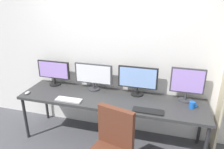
{
  "coord_description": "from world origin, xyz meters",
  "views": [
    {
      "loc": [
        0.76,
        -2.04,
        2.19
      ],
      "look_at": [
        0.0,
        0.65,
        1.09
      ],
      "focal_mm": 34.13,
      "sensor_mm": 36.0,
      "label": 1
    }
  ],
  "objects_px": {
    "keyboard_left": "(69,100)",
    "desk": "(111,101)",
    "coffee_mug": "(192,105)",
    "monitor_center_right": "(138,79)",
    "monitor_far_right": "(187,83)",
    "keyboard_right": "(148,111)",
    "monitor_center_left": "(93,75)",
    "computer_mouse": "(27,93)",
    "monitor_far_left": "(54,71)"
  },
  "relations": [
    {
      "from": "monitor_far_left",
      "to": "keyboard_left",
      "type": "xyz_separation_m",
      "value": [
        0.47,
        -0.44,
        -0.22
      ]
    },
    {
      "from": "monitor_center_right",
      "to": "coffee_mug",
      "type": "xyz_separation_m",
      "value": [
        0.77,
        -0.19,
        -0.21
      ]
    },
    {
      "from": "coffee_mug",
      "to": "monitor_center_left",
      "type": "bearing_deg",
      "value": 172.65
    },
    {
      "from": "keyboard_right",
      "to": "computer_mouse",
      "type": "xyz_separation_m",
      "value": [
        -1.82,
        0.03,
        0.01
      ]
    },
    {
      "from": "computer_mouse",
      "to": "keyboard_left",
      "type": "bearing_deg",
      "value": -2.06
    },
    {
      "from": "keyboard_left",
      "to": "desk",
      "type": "bearing_deg",
      "value": 22.33
    },
    {
      "from": "monitor_center_right",
      "to": "keyboard_right",
      "type": "relative_size",
      "value": 1.46
    },
    {
      "from": "monitor_center_right",
      "to": "computer_mouse",
      "type": "bearing_deg",
      "value": -165.4
    },
    {
      "from": "monitor_far_left",
      "to": "computer_mouse",
      "type": "distance_m",
      "value": 0.52
    },
    {
      "from": "monitor_far_right",
      "to": "keyboard_left",
      "type": "relative_size",
      "value": 1.29
    },
    {
      "from": "monitor_far_right",
      "to": "keyboard_right",
      "type": "relative_size",
      "value": 1.23
    },
    {
      "from": "computer_mouse",
      "to": "desk",
      "type": "bearing_deg",
      "value": 9.25
    },
    {
      "from": "desk",
      "to": "coffee_mug",
      "type": "relative_size",
      "value": 25.44
    },
    {
      "from": "desk",
      "to": "monitor_center_left",
      "type": "distance_m",
      "value": 0.49
    },
    {
      "from": "monitor_far_left",
      "to": "monitor_center_left",
      "type": "distance_m",
      "value": 0.69
    },
    {
      "from": "keyboard_right",
      "to": "computer_mouse",
      "type": "bearing_deg",
      "value": 179.21
    },
    {
      "from": "desk",
      "to": "monitor_center_right",
      "type": "bearing_deg",
      "value": 31.78
    },
    {
      "from": "monitor_center_right",
      "to": "monitor_far_right",
      "type": "relative_size",
      "value": 1.19
    },
    {
      "from": "desk",
      "to": "monitor_center_right",
      "type": "relative_size",
      "value": 4.66
    },
    {
      "from": "coffee_mug",
      "to": "monitor_center_right",
      "type": "bearing_deg",
      "value": 166.27
    },
    {
      "from": "desk",
      "to": "monitor_far_right",
      "type": "distance_m",
      "value": 1.1
    },
    {
      "from": "monitor_far_right",
      "to": "computer_mouse",
      "type": "relative_size",
      "value": 5.06
    },
    {
      "from": "keyboard_right",
      "to": "monitor_center_right",
      "type": "bearing_deg",
      "value": 116.16
    },
    {
      "from": "desk",
      "to": "monitor_far_right",
      "type": "relative_size",
      "value": 5.55
    },
    {
      "from": "monitor_far_left",
      "to": "keyboard_left",
      "type": "relative_size",
      "value": 1.45
    },
    {
      "from": "monitor_far_right",
      "to": "keyboard_right",
      "type": "height_order",
      "value": "monitor_far_right"
    },
    {
      "from": "monitor_center_left",
      "to": "keyboard_left",
      "type": "relative_size",
      "value": 1.58
    },
    {
      "from": "monitor_center_left",
      "to": "computer_mouse",
      "type": "xyz_separation_m",
      "value": [
        -0.92,
        -0.42,
        -0.22
      ]
    },
    {
      "from": "coffee_mug",
      "to": "keyboard_right",
      "type": "bearing_deg",
      "value": -155.16
    },
    {
      "from": "monitor_center_left",
      "to": "monitor_center_right",
      "type": "height_order",
      "value": "monitor_center_right"
    },
    {
      "from": "desk",
      "to": "monitor_far_left",
      "type": "distance_m",
      "value": 1.09
    },
    {
      "from": "monitor_far_right",
      "to": "keyboard_right",
      "type": "distance_m",
      "value": 0.7
    },
    {
      "from": "keyboard_left",
      "to": "coffee_mug",
      "type": "distance_m",
      "value": 1.69
    },
    {
      "from": "keyboard_right",
      "to": "coffee_mug",
      "type": "height_order",
      "value": "coffee_mug"
    },
    {
      "from": "keyboard_right",
      "to": "computer_mouse",
      "type": "relative_size",
      "value": 4.13
    },
    {
      "from": "keyboard_left",
      "to": "coffee_mug",
      "type": "xyz_separation_m",
      "value": [
        1.67,
        0.25,
        0.04
      ]
    },
    {
      "from": "monitor_center_right",
      "to": "monitor_far_right",
      "type": "xyz_separation_m",
      "value": [
        0.69,
        -0.0,
        0.02
      ]
    },
    {
      "from": "keyboard_left",
      "to": "monitor_far_right",
      "type": "bearing_deg",
      "value": 15.56
    },
    {
      "from": "monitor_center_right",
      "to": "coffee_mug",
      "type": "bearing_deg",
      "value": -13.73
    },
    {
      "from": "keyboard_right",
      "to": "coffee_mug",
      "type": "relative_size",
      "value": 3.74
    },
    {
      "from": "monitor_far_left",
      "to": "monitor_far_right",
      "type": "relative_size",
      "value": 1.12
    },
    {
      "from": "monitor_center_left",
      "to": "computer_mouse",
      "type": "relative_size",
      "value": 6.22
    },
    {
      "from": "monitor_far_left",
      "to": "monitor_center_left",
      "type": "height_order",
      "value": "monitor_center_left"
    },
    {
      "from": "desk",
      "to": "monitor_far_right",
      "type": "bearing_deg",
      "value": 11.67
    },
    {
      "from": "desk",
      "to": "keyboard_left",
      "type": "xyz_separation_m",
      "value": [
        -0.56,
        -0.23,
        0.06
      ]
    },
    {
      "from": "monitor_far_left",
      "to": "coffee_mug",
      "type": "distance_m",
      "value": 2.15
    },
    {
      "from": "desk",
      "to": "computer_mouse",
      "type": "bearing_deg",
      "value": -170.75
    },
    {
      "from": "monitor_far_left",
      "to": "monitor_center_right",
      "type": "height_order",
      "value": "monitor_center_right"
    },
    {
      "from": "coffee_mug",
      "to": "computer_mouse",
      "type": "bearing_deg",
      "value": -174.46
    },
    {
      "from": "desk",
      "to": "keyboard_left",
      "type": "distance_m",
      "value": 0.61
    }
  ]
}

